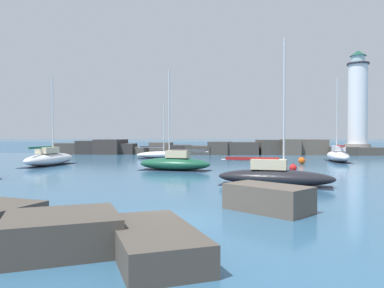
% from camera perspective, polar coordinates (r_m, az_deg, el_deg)
% --- Properties ---
extents(ground_plane, '(600.00, 600.00, 0.00)m').
position_cam_1_polar(ground_plane, '(14.07, -3.21, -11.69)').
color(ground_plane, '#336084').
extents(open_sea_beyond, '(400.00, 116.00, 0.01)m').
position_cam_1_polar(open_sea_beyond, '(122.90, 3.51, -0.15)').
color(open_sea_beyond, '#235175').
rests_on(open_sea_beyond, ground).
extents(breakwater_jetty, '(54.22, 6.45, 2.54)m').
position_cam_1_polar(breakwater_jetty, '(62.83, 2.61, -0.65)').
color(breakwater_jetty, '#423D38').
rests_on(breakwater_jetty, ground).
extents(lighthouse, '(4.06, 4.06, 16.97)m').
position_cam_1_polar(lighthouse, '(66.91, 23.91, 4.95)').
color(lighthouse, gray).
rests_on(lighthouse, ground).
extents(foreground_rocks, '(15.19, 10.24, 1.10)m').
position_cam_1_polar(foreground_rocks, '(12.80, -14.85, -10.97)').
color(foreground_rocks, brown).
rests_on(foreground_rocks, ground).
extents(sailboat_moored_0, '(2.80, 7.90, 10.28)m').
position_cam_1_polar(sailboat_moored_0, '(48.42, 21.32, -1.64)').
color(sailboat_moored_0, white).
rests_on(sailboat_moored_0, ground).
extents(sailboat_moored_1, '(7.01, 3.64, 9.11)m').
position_cam_1_polar(sailboat_moored_1, '(33.90, -2.64, -2.90)').
color(sailboat_moored_1, '#195138').
rests_on(sailboat_moored_1, ground).
extents(sailboat_moored_3, '(3.43, 8.38, 9.51)m').
position_cam_1_polar(sailboat_moored_3, '(42.05, -20.88, -2.08)').
color(sailboat_moored_3, silver).
rests_on(sailboat_moored_3, ground).
extents(sailboat_moored_4, '(6.87, 4.24, 7.75)m').
position_cam_1_polar(sailboat_moored_4, '(52.11, -4.87, -1.61)').
color(sailboat_moored_4, white).
rests_on(sailboat_moored_4, ground).
extents(sailboat_moored_6, '(7.50, 3.64, 9.21)m').
position_cam_1_polar(sailboat_moored_6, '(24.09, 12.40, -4.78)').
color(sailboat_moored_6, black).
rests_on(sailboat_moored_6, ground).
extents(mooring_buoy_orange_near, '(0.66, 0.66, 0.86)m').
position_cam_1_polar(mooring_buoy_orange_near, '(33.92, 15.15, -3.52)').
color(mooring_buoy_orange_near, red).
rests_on(mooring_buoy_orange_near, ground).
extents(mooring_buoy_far_side, '(0.76, 0.76, 0.96)m').
position_cam_1_polar(mooring_buoy_far_side, '(43.16, 16.37, -2.44)').
color(mooring_buoy_far_side, '#EA5914').
rests_on(mooring_buoy_far_side, ground).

